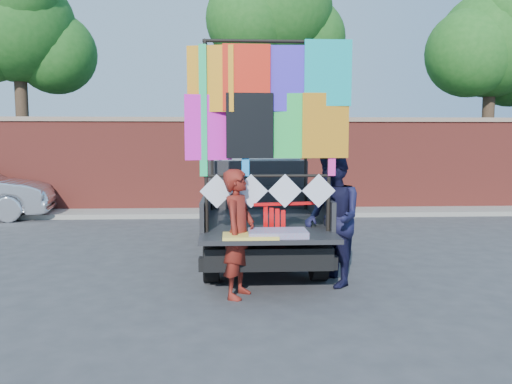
{
  "coord_description": "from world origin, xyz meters",
  "views": [
    {
      "loc": [
        -0.39,
        -6.88,
        2.01
      ],
      "look_at": [
        -0.05,
        -0.1,
        1.29
      ],
      "focal_mm": 35.0,
      "sensor_mm": 36.0,
      "label": 1
    }
  ],
  "objects": [
    {
      "name": "ground",
      "position": [
        0.0,
        0.0,
        0.0
      ],
      "size": [
        90.0,
        90.0,
        0.0
      ],
      "primitive_type": "plane",
      "color": "#38383A",
      "rests_on": "ground"
    },
    {
      "name": "brick_wall",
      "position": [
        0.0,
        7.0,
        1.33
      ],
      "size": [
        30.0,
        0.45,
        2.61
      ],
      "color": "#9A372D",
      "rests_on": "ground"
    },
    {
      "name": "curb",
      "position": [
        0.0,
        6.3,
        0.06
      ],
      "size": [
        30.0,
        1.2,
        0.12
      ],
      "primitive_type": "cube",
      "color": "gray",
      "rests_on": "ground"
    },
    {
      "name": "tree_left",
      "position": [
        -6.48,
        8.12,
        5.12
      ],
      "size": [
        4.2,
        3.3,
        7.05
      ],
      "color": "#38281C",
      "rests_on": "ground"
    },
    {
      "name": "tree_mid",
      "position": [
        1.02,
        8.12,
        5.7
      ],
      "size": [
        4.2,
        3.3,
        7.73
      ],
      "color": "#38281C",
      "rests_on": "ground"
    },
    {
      "name": "tree_right",
      "position": [
        7.52,
        8.12,
        4.75
      ],
      "size": [
        4.2,
        3.3,
        6.62
      ],
      "color": "#38281C",
      "rests_on": "ground"
    },
    {
      "name": "pickup_truck",
      "position": [
        0.08,
        2.08,
        0.82
      ],
      "size": [
        2.06,
        5.18,
        3.26
      ],
      "color": "black",
      "rests_on": "ground"
    },
    {
      "name": "woman",
      "position": [
        -0.3,
        -0.65,
        0.82
      ],
      "size": [
        0.58,
        0.7,
        1.64
      ],
      "primitive_type": "imported",
      "rotation": [
        0.0,
        0.0,
        1.19
      ],
      "color": "maroon",
      "rests_on": "ground"
    },
    {
      "name": "man",
      "position": [
        0.99,
        -0.19,
        0.92
      ],
      "size": [
        0.86,
        1.02,
        1.84
      ],
      "primitive_type": "imported",
      "rotation": [
        0.0,
        0.0,
        -1.37
      ],
      "color": "#141433",
      "rests_on": "ground"
    },
    {
      "name": "streamer_bundle",
      "position": [
        0.25,
        -0.43,
        0.98
      ],
      "size": [
        0.91,
        0.19,
        0.63
      ],
      "color": "red",
      "rests_on": "ground"
    }
  ]
}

